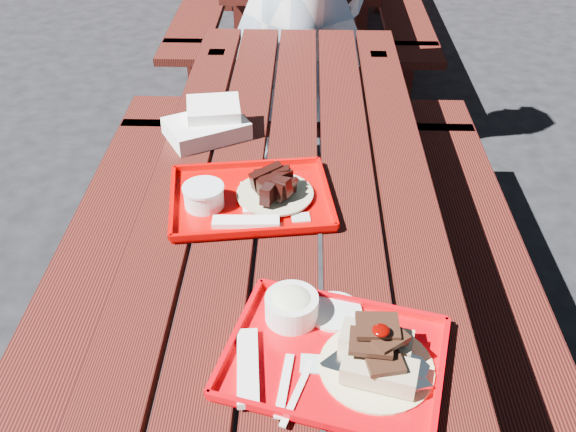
% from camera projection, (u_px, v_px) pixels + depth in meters
% --- Properties ---
extents(ground, '(60.00, 60.00, 0.00)m').
position_uv_depth(ground, '(289.00, 395.00, 2.04)').
color(ground, black).
rests_on(ground, ground).
extents(picnic_table_near, '(1.41, 2.40, 0.75)m').
position_uv_depth(picnic_table_near, '(290.00, 261.00, 1.71)').
color(picnic_table_near, '#4B170E').
rests_on(picnic_table_near, ground).
extents(near_tray, '(0.46, 0.39, 0.12)m').
position_uv_depth(near_tray, '(337.00, 344.00, 1.18)').
color(near_tray, '#D40009').
rests_on(near_tray, picnic_table_near).
extents(far_tray, '(0.43, 0.36, 0.07)m').
position_uv_depth(far_tray, '(248.00, 197.00, 1.58)').
color(far_tray, '#CA0000').
rests_on(far_tray, picnic_table_near).
extents(white_cloth, '(0.27, 0.25, 0.09)m').
position_uv_depth(white_cloth, '(209.00, 123.00, 1.85)').
color(white_cloth, white).
rests_on(white_cloth, picnic_table_near).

